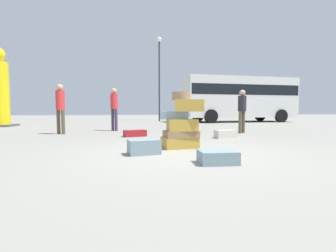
{
  "coord_description": "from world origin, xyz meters",
  "views": [
    {
      "loc": [
        -1.13,
        -4.71,
        0.84
      ],
      "look_at": [
        0.02,
        2.18,
        0.39
      ],
      "focal_mm": 26.02,
      "sensor_mm": 36.0,
      "label": 1
    }
  ],
  "objects_px": {
    "suitcase_charcoal_upright_blue": "(177,136)",
    "lamp_post": "(159,67)",
    "suitcase_slate_behind_tower": "(218,157)",
    "person_bearded_onlooker": "(242,107)",
    "suitcase_maroon_white_trunk": "(135,133)",
    "suitcase_tower": "(182,124)",
    "suitcase_cream_foreground_near": "(225,134)",
    "person_passerby_in_red": "(114,105)",
    "parked_bus": "(238,97)",
    "person_tourist_with_camera": "(60,104)",
    "suitcase_black_left_side": "(179,134)",
    "suitcase_slate_right_side": "(144,147)"
  },
  "relations": [
    {
      "from": "suitcase_charcoal_upright_blue",
      "to": "lamp_post",
      "type": "bearing_deg",
      "value": 70.78
    },
    {
      "from": "suitcase_slate_behind_tower",
      "to": "person_bearded_onlooker",
      "type": "relative_size",
      "value": 0.37
    },
    {
      "from": "suitcase_charcoal_upright_blue",
      "to": "suitcase_maroon_white_trunk",
      "type": "xyz_separation_m",
      "value": [
        -1.06,
        1.61,
        -0.05
      ]
    },
    {
      "from": "suitcase_tower",
      "to": "person_bearded_onlooker",
      "type": "bearing_deg",
      "value": 46.32
    },
    {
      "from": "suitcase_cream_foreground_near",
      "to": "person_passerby_in_red",
      "type": "bearing_deg",
      "value": 127.39
    },
    {
      "from": "person_bearded_onlooker",
      "to": "suitcase_cream_foreground_near",
      "type": "bearing_deg",
      "value": 15.57
    },
    {
      "from": "suitcase_cream_foreground_near",
      "to": "person_passerby_in_red",
      "type": "xyz_separation_m",
      "value": [
        -3.46,
        3.25,
        0.93
      ]
    },
    {
      "from": "person_bearded_onlooker",
      "to": "suitcase_charcoal_upright_blue",
      "type": "bearing_deg",
      "value": 3.32
    },
    {
      "from": "suitcase_tower",
      "to": "suitcase_maroon_white_trunk",
      "type": "distance_m",
      "value": 2.79
    },
    {
      "from": "suitcase_tower",
      "to": "suitcase_maroon_white_trunk",
      "type": "bearing_deg",
      "value": 110.14
    },
    {
      "from": "suitcase_tower",
      "to": "suitcase_charcoal_upright_blue",
      "type": "bearing_deg",
      "value": 83.89
    },
    {
      "from": "lamp_post",
      "to": "person_passerby_in_red",
      "type": "bearing_deg",
      "value": -109.3
    },
    {
      "from": "suitcase_tower",
      "to": "suitcase_maroon_white_trunk",
      "type": "height_order",
      "value": "suitcase_tower"
    },
    {
      "from": "suitcase_cream_foreground_near",
      "to": "person_bearded_onlooker",
      "type": "bearing_deg",
      "value": 39.36
    },
    {
      "from": "suitcase_tower",
      "to": "parked_bus",
      "type": "relative_size",
      "value": 0.15
    },
    {
      "from": "suitcase_tower",
      "to": "lamp_post",
      "type": "bearing_deg",
      "value": 84.62
    },
    {
      "from": "suitcase_slate_behind_tower",
      "to": "person_tourist_with_camera",
      "type": "bearing_deg",
      "value": 127.45
    },
    {
      "from": "suitcase_tower",
      "to": "suitcase_cream_foreground_near",
      "type": "xyz_separation_m",
      "value": [
        1.75,
        1.72,
        -0.42
      ]
    },
    {
      "from": "parked_bus",
      "to": "lamp_post",
      "type": "relative_size",
      "value": 1.28
    },
    {
      "from": "person_passerby_in_red",
      "to": "suitcase_black_left_side",
      "type": "bearing_deg",
      "value": -4.94
    },
    {
      "from": "suitcase_black_left_side",
      "to": "suitcase_charcoal_upright_blue",
      "type": "height_order",
      "value": "suitcase_charcoal_upright_blue"
    },
    {
      "from": "person_tourist_with_camera",
      "to": "lamp_post",
      "type": "xyz_separation_m",
      "value": [
        4.78,
        9.65,
        3.11
      ]
    },
    {
      "from": "suitcase_cream_foreground_near",
      "to": "suitcase_charcoal_upright_blue",
      "type": "xyz_separation_m",
      "value": [
        -1.65,
        -0.73,
        0.04
      ]
    },
    {
      "from": "suitcase_slate_right_side",
      "to": "parked_bus",
      "type": "relative_size",
      "value": 0.07
    },
    {
      "from": "person_passerby_in_red",
      "to": "parked_bus",
      "type": "height_order",
      "value": "parked_bus"
    },
    {
      "from": "lamp_post",
      "to": "suitcase_maroon_white_trunk",
      "type": "bearing_deg",
      "value": -101.52
    },
    {
      "from": "suitcase_black_left_side",
      "to": "person_tourist_with_camera",
      "type": "xyz_separation_m",
      "value": [
        -3.87,
        1.79,
        0.93
      ]
    },
    {
      "from": "suitcase_slate_right_side",
      "to": "suitcase_charcoal_upright_blue",
      "type": "xyz_separation_m",
      "value": [
        0.98,
        1.6,
        0.02
      ]
    },
    {
      "from": "suitcase_slate_right_side",
      "to": "suitcase_slate_behind_tower",
      "type": "relative_size",
      "value": 1.01
    },
    {
      "from": "suitcase_charcoal_upright_blue",
      "to": "person_bearded_onlooker",
      "type": "height_order",
      "value": "person_bearded_onlooker"
    },
    {
      "from": "suitcase_tower",
      "to": "suitcase_slate_behind_tower",
      "type": "relative_size",
      "value": 2.1
    },
    {
      "from": "suitcase_black_left_side",
      "to": "suitcase_tower",
      "type": "bearing_deg",
      "value": -111.31
    },
    {
      "from": "person_bearded_onlooker",
      "to": "lamp_post",
      "type": "xyz_separation_m",
      "value": [
        -1.7,
        10.37,
        3.21
      ]
    },
    {
      "from": "suitcase_tower",
      "to": "suitcase_charcoal_upright_blue",
      "type": "relative_size",
      "value": 1.93
    },
    {
      "from": "lamp_post",
      "to": "suitcase_slate_behind_tower",
      "type": "bearing_deg",
      "value": -93.97
    },
    {
      "from": "suitcase_charcoal_upright_blue",
      "to": "parked_bus",
      "type": "bearing_deg",
      "value": 43.42
    },
    {
      "from": "suitcase_slate_behind_tower",
      "to": "lamp_post",
      "type": "relative_size",
      "value": 0.09
    },
    {
      "from": "suitcase_slate_right_side",
      "to": "parked_bus",
      "type": "height_order",
      "value": "parked_bus"
    },
    {
      "from": "person_bearded_onlooker",
      "to": "lamp_post",
      "type": "height_order",
      "value": "lamp_post"
    },
    {
      "from": "person_tourist_with_camera",
      "to": "person_passerby_in_red",
      "type": "distance_m",
      "value": 2.12
    },
    {
      "from": "suitcase_slate_behind_tower",
      "to": "lamp_post",
      "type": "distance_m",
      "value": 15.68
    },
    {
      "from": "suitcase_tower",
      "to": "suitcase_charcoal_upright_blue",
      "type": "distance_m",
      "value": 1.06
    },
    {
      "from": "person_bearded_onlooker",
      "to": "lamp_post",
      "type": "bearing_deg",
      "value": -113.95
    },
    {
      "from": "parked_bus",
      "to": "suitcase_slate_behind_tower",
      "type": "bearing_deg",
      "value": -120.04
    },
    {
      "from": "person_passerby_in_red",
      "to": "lamp_post",
      "type": "xyz_separation_m",
      "value": [
        2.98,
        8.51,
        3.11
      ]
    },
    {
      "from": "suitcase_cream_foreground_near",
      "to": "suitcase_slate_behind_tower",
      "type": "height_order",
      "value": "suitcase_cream_foreground_near"
    },
    {
      "from": "suitcase_maroon_white_trunk",
      "to": "person_passerby_in_red",
      "type": "height_order",
      "value": "person_passerby_in_red"
    },
    {
      "from": "suitcase_maroon_white_trunk",
      "to": "suitcase_tower",
      "type": "bearing_deg",
      "value": -86.39
    },
    {
      "from": "suitcase_charcoal_upright_blue",
      "to": "suitcase_cream_foreground_near",
      "type": "bearing_deg",
      "value": 10.13
    },
    {
      "from": "suitcase_tower",
      "to": "suitcase_slate_right_side",
      "type": "height_order",
      "value": "suitcase_tower"
    }
  ]
}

